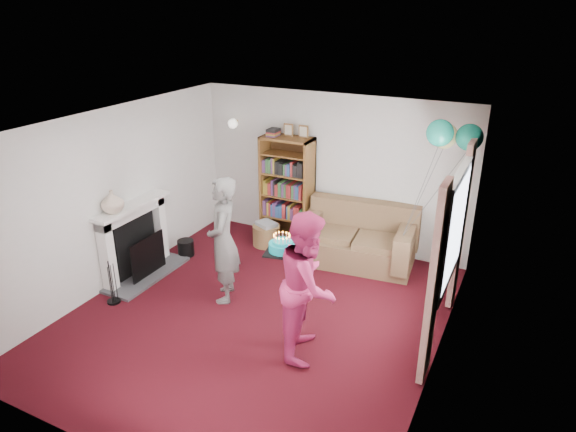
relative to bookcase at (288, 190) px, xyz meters
The scene contains 16 objects.
ground 2.56m from the bookcase, 73.32° to the right, with size 5.00×5.00×0.00m, color black.
wall_back 0.81m from the bookcase, 16.94° to the left, with size 4.50×0.02×2.50m, color silver.
wall_left 2.81m from the bookcase, 124.33° to the right, with size 0.02×5.00×2.50m, color silver.
wall_right 3.76m from the bookcase, 37.95° to the right, with size 0.02×5.00×2.50m, color silver.
ceiling 2.90m from the bookcase, 73.32° to the right, with size 4.50×5.00×0.01m, color white.
fireplace 2.56m from the bookcase, 123.56° to the right, with size 0.55×1.80×1.12m.
window_bay 3.37m from the bookcase, 30.43° to the right, with size 0.14×2.02×2.20m.
wall_sconce 1.46m from the bookcase, behind, with size 0.16×0.23×0.16m.
bookcase is the anchor object (origin of this frame).
sofa 1.46m from the bookcase, ahead, with size 1.73×0.91×0.91m.
wicker_basket 0.82m from the bookcase, 119.48° to the right, with size 0.46×0.46×0.40m.
person_striped 2.09m from the bookcase, 87.71° to the right, with size 0.63×0.42×1.73m, color black.
person_magenta 3.06m from the bookcase, 59.29° to the right, with size 0.84×0.66×1.73m, color #BB255B.
birthday_cake 2.75m from the bookcase, 64.98° to the right, with size 0.37×0.37×0.22m.
balloons 2.97m from the bookcase, 12.62° to the right, with size 0.90×0.72×1.78m.
mantel_vase 2.87m from the bookcase, 120.28° to the right, with size 0.30×0.30×0.32m, color beige.
Camera 1 is at (2.88, -4.88, 3.79)m, focal length 32.00 mm.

